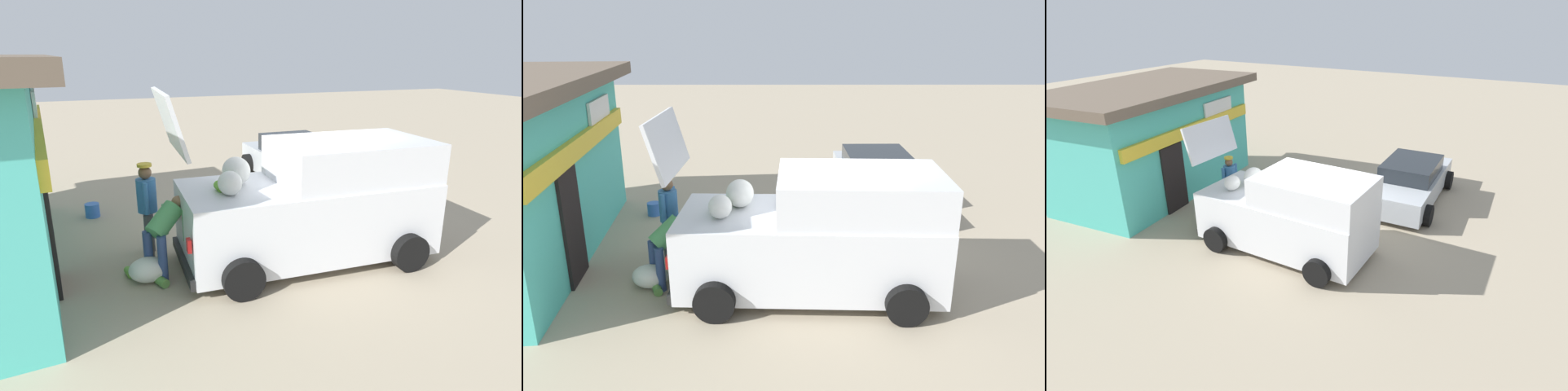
{
  "view_description": "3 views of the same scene",
  "coord_description": "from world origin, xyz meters",
  "views": [
    {
      "loc": [
        -7.65,
        3.73,
        3.49
      ],
      "look_at": [
        -0.16,
        0.89,
        0.94
      ],
      "focal_mm": 31.0,
      "sensor_mm": 36.0,
      "label": 1
    },
    {
      "loc": [
        -8.68,
        0.84,
        4.28
      ],
      "look_at": [
        0.81,
        0.81,
        1.05
      ],
      "focal_mm": 34.59,
      "sensor_mm": 36.0,
      "label": 2
    },
    {
      "loc": [
        -9.07,
        -4.51,
        5.65
      ],
      "look_at": [
        0.33,
        0.56,
        0.86
      ],
      "focal_mm": 29.26,
      "sensor_mm": 36.0,
      "label": 3
    }
  ],
  "objects": [
    {
      "name": "customer_bending",
      "position": [
        -0.86,
        2.81,
        0.79
      ],
      "size": [
        0.71,
        0.73,
        1.27
      ],
      "color": "navy",
      "rests_on": "ground_plane"
    },
    {
      "name": "unloaded_banana_pile",
      "position": [
        -0.98,
        3.11,
        0.18
      ],
      "size": [
        0.79,
        0.69,
        0.4
      ],
      "color": "silver",
      "rests_on": "ground_plane"
    },
    {
      "name": "vendor_standing",
      "position": [
        0.01,
        2.95,
        0.97
      ],
      "size": [
        0.56,
        0.39,
        1.69
      ],
      "color": "#4C4C51",
      "rests_on": "ground_plane"
    },
    {
      "name": "ground_plane",
      "position": [
        0.0,
        0.0,
        0.0
      ],
      "size": [
        60.0,
        60.0,
        0.0
      ],
      "primitive_type": "plane",
      "color": "tan"
    },
    {
      "name": "parked_sedan",
      "position": [
        3.31,
        -1.51,
        0.61
      ],
      "size": [
        4.36,
        2.12,
        1.3
      ],
      "color": "#B2B7BC",
      "rests_on": "ground_plane"
    },
    {
      "name": "paint_bucket",
      "position": [
        2.48,
        3.89,
        0.15
      ],
      "size": [
        0.31,
        0.31,
        0.31
      ],
      "primitive_type": "cylinder",
      "color": "blue",
      "rests_on": "ground_plane"
    },
    {
      "name": "delivery_van",
      "position": [
        -1.08,
        0.23,
        1.02
      ],
      "size": [
        2.35,
        4.57,
        2.98
      ],
      "color": "silver",
      "rests_on": "ground_plane"
    }
  ]
}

